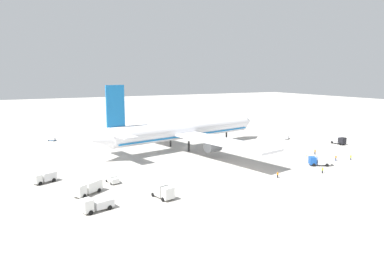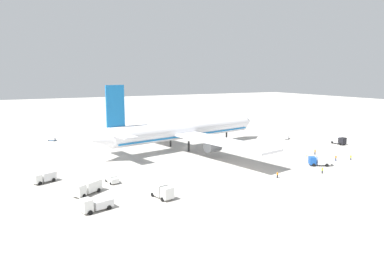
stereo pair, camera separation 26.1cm
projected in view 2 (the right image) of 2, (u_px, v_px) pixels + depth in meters
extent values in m
plane|color=#ADA8A0|center=(186.00, 148.00, 124.99)|extent=(600.00, 600.00, 0.00)
cylinder|color=white|center=(186.00, 129.00, 123.95)|extent=(58.38, 18.15, 6.67)
cone|color=white|center=(246.00, 121.00, 143.76)|extent=(6.53, 7.47, 6.54)
cone|color=white|center=(100.00, 139.00, 103.72)|extent=(7.80, 7.54, 6.34)
cube|color=#1972BF|center=(115.00, 106.00, 105.58)|extent=(5.98, 1.69, 12.69)
cube|color=white|center=(106.00, 131.00, 110.93)|extent=(6.20, 10.15, 0.36)
cube|color=white|center=(124.00, 136.00, 102.14)|extent=(6.20, 10.15, 0.36)
cube|color=white|center=(146.00, 126.00, 139.16)|extent=(16.26, 38.36, 0.70)
cylinder|color=slate|center=(156.00, 133.00, 135.84)|extent=(6.02, 4.92, 3.94)
cube|color=white|center=(223.00, 142.00, 105.41)|extent=(16.26, 38.36, 0.70)
cylinder|color=slate|center=(213.00, 146.00, 110.68)|extent=(5.58, 4.78, 3.87)
cylinder|color=black|center=(226.00, 137.00, 137.42)|extent=(0.70, 0.70, 3.53)
cylinder|color=black|center=(170.00, 142.00, 127.00)|extent=(0.70, 0.70, 3.53)
cylinder|color=black|center=(189.00, 146.00, 118.81)|extent=(0.70, 0.70, 3.53)
cube|color=#1972BF|center=(186.00, 134.00, 124.23)|extent=(56.04, 17.36, 0.50)
cube|color=white|center=(37.00, 179.00, 83.04)|extent=(2.39, 2.70, 2.04)
cube|color=silver|center=(48.00, 176.00, 85.30)|extent=(3.95, 3.41, 1.98)
cube|color=black|center=(34.00, 177.00, 82.52)|extent=(0.85, 1.74, 0.90)
cylinder|color=black|center=(40.00, 183.00, 82.64)|extent=(0.94, 0.65, 0.90)
cylinder|color=black|center=(35.00, 182.00, 83.99)|extent=(0.94, 0.65, 0.90)
cylinder|color=black|center=(54.00, 180.00, 85.31)|extent=(0.94, 0.65, 0.90)
cylinder|color=black|center=(49.00, 178.00, 86.67)|extent=(0.94, 0.65, 0.90)
cube|color=white|center=(86.00, 205.00, 65.64)|extent=(2.32, 2.70, 2.36)
cube|color=silver|center=(102.00, 203.00, 67.84)|extent=(4.22, 3.16, 1.51)
cube|color=black|center=(83.00, 203.00, 65.13)|extent=(0.54, 1.93, 1.04)
cylinder|color=black|center=(90.00, 213.00, 65.07)|extent=(0.95, 0.50, 0.90)
cylinder|color=black|center=(85.00, 209.00, 66.81)|extent=(0.95, 0.50, 0.90)
cylinder|color=black|center=(109.00, 208.00, 67.60)|extent=(0.95, 0.50, 0.90)
cylinder|color=black|center=(104.00, 204.00, 69.34)|extent=(0.95, 0.50, 0.90)
cube|color=#194CA5|center=(312.00, 160.00, 100.38)|extent=(2.64, 2.84, 2.09)
cube|color=silver|center=(323.00, 160.00, 100.21)|extent=(4.22, 3.76, 2.53)
cube|color=black|center=(310.00, 159.00, 100.33)|extent=(1.03, 1.70, 0.92)
cylinder|color=black|center=(314.00, 165.00, 99.41)|extent=(0.93, 0.71, 0.90)
cylinder|color=black|center=(312.00, 163.00, 101.66)|extent=(0.93, 0.71, 0.90)
cylinder|color=black|center=(327.00, 165.00, 99.25)|extent=(0.93, 0.71, 0.90)
cylinder|color=black|center=(324.00, 163.00, 101.50)|extent=(0.93, 0.71, 0.90)
cube|color=black|center=(343.00, 141.00, 129.61)|extent=(2.09, 1.77, 2.36)
cube|color=#B2B2B7|center=(336.00, 140.00, 132.38)|extent=(2.11, 3.62, 2.18)
cube|color=black|center=(344.00, 139.00, 128.98)|extent=(1.74, 0.10, 1.04)
cylinder|color=black|center=(344.00, 144.00, 130.40)|extent=(0.31, 0.90, 0.90)
cylinder|color=black|center=(340.00, 144.00, 129.47)|extent=(0.31, 0.90, 0.90)
cylinder|color=black|center=(336.00, 142.00, 133.68)|extent=(0.31, 0.90, 0.90)
cylinder|color=black|center=(332.00, 142.00, 132.75)|extent=(0.31, 0.90, 0.90)
cube|color=white|center=(167.00, 193.00, 72.40)|extent=(2.57, 2.18, 2.38)
cube|color=white|center=(159.00, 189.00, 74.83)|extent=(2.94, 4.03, 2.50)
cube|color=black|center=(169.00, 191.00, 71.83)|extent=(1.88, 0.46, 1.05)
cylinder|color=black|center=(171.00, 197.00, 73.42)|extent=(0.47, 0.94, 0.90)
cylinder|color=black|center=(162.00, 199.00, 72.01)|extent=(0.47, 0.94, 0.90)
cylinder|color=black|center=(161.00, 192.00, 76.31)|extent=(0.47, 0.94, 0.90)
cylinder|color=black|center=(152.00, 195.00, 74.91)|extent=(0.47, 0.94, 0.90)
cube|color=white|center=(79.00, 190.00, 74.19)|extent=(3.07, 3.17, 2.37)
cube|color=white|center=(91.00, 186.00, 77.43)|extent=(4.89, 4.41, 2.27)
cube|color=black|center=(76.00, 188.00, 73.47)|extent=(1.21, 1.74, 1.04)
cylinder|color=black|center=(84.00, 196.00, 73.98)|extent=(0.91, 0.75, 0.90)
cylinder|color=black|center=(76.00, 194.00, 75.12)|extent=(0.91, 0.75, 0.90)
cylinder|color=black|center=(99.00, 190.00, 77.81)|extent=(0.91, 0.75, 0.90)
cylinder|color=black|center=(91.00, 188.00, 78.95)|extent=(0.91, 0.75, 0.90)
cube|color=white|center=(112.00, 179.00, 84.53)|extent=(2.42, 4.65, 1.10)
cube|color=white|center=(111.00, 176.00, 84.59)|extent=(2.02, 3.04, 0.55)
cylinder|color=black|center=(118.00, 182.00, 83.96)|extent=(0.30, 0.66, 0.64)
cylinder|color=black|center=(111.00, 184.00, 82.90)|extent=(0.30, 0.66, 0.64)
cylinder|color=black|center=(113.00, 179.00, 86.32)|extent=(0.30, 0.66, 0.64)
cylinder|color=black|center=(106.00, 181.00, 85.27)|extent=(0.30, 0.66, 0.64)
cube|color=#26598C|center=(52.00, 140.00, 137.98)|extent=(3.25, 2.79, 0.15)
cylinder|color=#333338|center=(57.00, 140.00, 137.82)|extent=(0.55, 0.39, 0.08)
cube|color=silver|center=(52.00, 139.00, 137.90)|extent=(2.78, 2.42, 0.93)
cylinder|color=black|center=(56.00, 140.00, 138.58)|extent=(0.40, 0.32, 0.40)
cylinder|color=black|center=(54.00, 141.00, 137.20)|extent=(0.40, 0.32, 0.40)
cylinder|color=black|center=(50.00, 140.00, 138.79)|extent=(0.40, 0.32, 0.40)
cylinder|color=black|center=(49.00, 141.00, 137.41)|extent=(0.40, 0.32, 0.40)
cube|color=gray|center=(287.00, 138.00, 141.97)|extent=(3.12, 2.83, 0.15)
cylinder|color=#333338|center=(286.00, 139.00, 140.43)|extent=(0.53, 0.42, 0.08)
cube|color=silver|center=(287.00, 137.00, 141.87)|extent=(2.67, 2.44, 1.20)
cylinder|color=black|center=(288.00, 139.00, 140.72)|extent=(0.39, 0.34, 0.40)
cylinder|color=black|center=(285.00, 139.00, 141.31)|extent=(0.39, 0.34, 0.40)
cylinder|color=black|center=(289.00, 138.00, 142.65)|extent=(0.39, 0.34, 0.40)
cylinder|color=black|center=(286.00, 138.00, 143.24)|extent=(0.39, 0.34, 0.40)
cylinder|color=navy|center=(336.00, 159.00, 106.03)|extent=(0.37, 0.37, 0.86)
cylinder|color=orange|center=(336.00, 157.00, 105.92)|extent=(0.46, 0.46, 0.65)
sphere|color=beige|center=(336.00, 156.00, 105.85)|extent=(0.23, 0.23, 0.23)
cylinder|color=black|center=(322.00, 172.00, 92.58)|extent=(0.36, 0.36, 0.82)
cylinder|color=#B2F219|center=(322.00, 169.00, 92.47)|extent=(0.45, 0.45, 0.61)
sphere|color=#8C6647|center=(322.00, 168.00, 92.41)|extent=(0.22, 0.22, 0.22)
cylinder|color=black|center=(277.00, 176.00, 88.46)|extent=(0.36, 0.36, 0.80)
cylinder|color=orange|center=(277.00, 174.00, 88.36)|extent=(0.46, 0.46, 0.60)
sphere|color=tan|center=(277.00, 172.00, 88.29)|extent=(0.22, 0.22, 0.22)
cylinder|color=black|center=(315.00, 153.00, 114.47)|extent=(0.43, 0.43, 0.87)
cylinder|color=orange|center=(315.00, 151.00, 114.36)|extent=(0.53, 0.53, 0.65)
sphere|color=#8C6647|center=(315.00, 150.00, 114.29)|extent=(0.23, 0.23, 0.23)
cylinder|color=#3F3F47|center=(351.00, 159.00, 106.86)|extent=(0.33, 0.33, 0.83)
cylinder|color=#B2F219|center=(351.00, 157.00, 106.75)|extent=(0.41, 0.41, 0.62)
sphere|color=beige|center=(351.00, 155.00, 106.68)|extent=(0.23, 0.23, 0.23)
cone|color=orange|center=(307.00, 155.00, 111.98)|extent=(0.36, 0.36, 0.55)
cone|color=orange|center=(218.00, 127.00, 172.76)|extent=(0.36, 0.36, 0.55)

